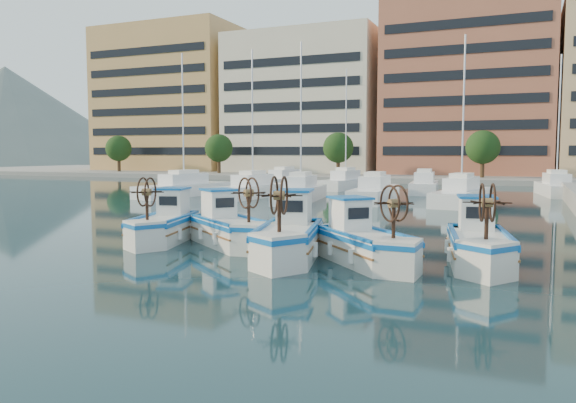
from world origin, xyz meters
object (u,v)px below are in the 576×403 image
Objects in this scene: fishing_boat_a at (165,223)px; fishing_boat_e at (479,241)px; fishing_boat_c at (289,235)px; fishing_boat_d at (364,241)px; fishing_boat_b at (229,226)px.

fishing_boat_e is (11.99, -0.07, 0.01)m from fishing_boat_a.
fishing_boat_c reaches higher than fishing_boat_a.
fishing_boat_d is at bearing -23.27° from fishing_boat_a.
fishing_boat_b is 1.05× the size of fishing_boat_d.
fishing_boat_b is at bearing 168.83° from fishing_boat_e.
fishing_boat_a is 11.99m from fishing_boat_e.
fishing_boat_b reaches higher than fishing_boat_a.
fishing_boat_a is 1.07× the size of fishing_boat_d.
fishing_boat_c is (3.15, -1.48, 0.05)m from fishing_boat_b.
fishing_boat_d is (2.55, 0.12, -0.06)m from fishing_boat_c.
fishing_boat_c is at bearing -177.76° from fishing_boat_e.
fishing_boat_c is at bearing -76.66° from fishing_boat_b.
fishing_boat_e reaches higher than fishing_boat_b.
fishing_boat_b is at bearing -12.90° from fishing_boat_a.
fishing_boat_a is 1.02× the size of fishing_boat_b.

